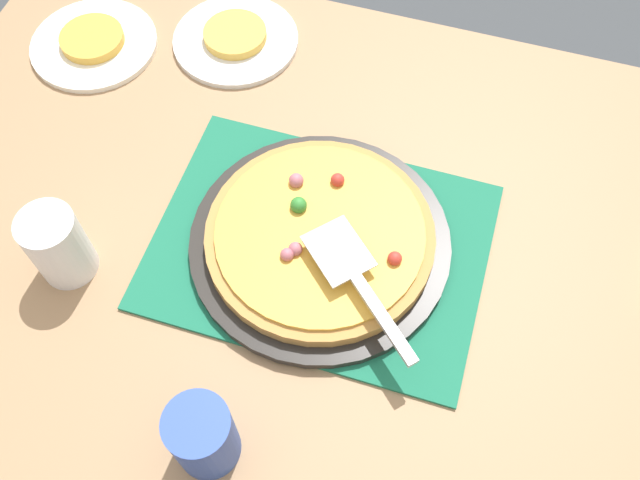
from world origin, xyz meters
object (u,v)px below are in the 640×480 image
at_px(pizza, 320,235).
at_px(pizza_server, 357,278).
at_px(plate_far_right, 236,40).
at_px(cup_far, 58,245).
at_px(served_slice_right, 235,34).
at_px(plate_near_left, 94,44).
at_px(served_slice_left, 92,39).
at_px(pizza_pan, 320,242).
at_px(cup_near, 203,436).

distance_m(pizza, pizza_server, 0.10).
distance_m(plate_far_right, cup_far, 0.50).
bearing_deg(served_slice_right, plate_near_left, 19.51).
distance_m(plate_near_left, served_slice_left, 0.01).
distance_m(pizza_pan, pizza_server, 0.11).
xyz_separation_m(pizza_pan, served_slice_right, (0.26, -0.35, 0.01)).
xyz_separation_m(pizza, pizza_server, (-0.07, 0.07, 0.03)).
xyz_separation_m(pizza_pan, plate_far_right, (0.26, -0.35, -0.01)).
height_order(pizza, served_slice_right, pizza).
xyz_separation_m(plate_far_right, cup_far, (0.07, 0.49, 0.06)).
relative_size(served_slice_right, cup_near, 0.92).
bearing_deg(served_slice_right, cup_far, 81.65).
distance_m(pizza, served_slice_right, 0.44).
xyz_separation_m(pizza_pan, served_slice_left, (0.50, -0.27, 0.01)).
bearing_deg(pizza, plate_far_right, -53.12).
height_order(pizza_pan, cup_far, cup_far).
relative_size(plate_far_right, cup_far, 1.83).
height_order(served_slice_left, pizza_server, pizza_server).
bearing_deg(served_slice_right, pizza_server, 128.70).
distance_m(plate_far_right, cup_near, 0.71).
relative_size(served_slice_right, cup_far, 0.92).
bearing_deg(pizza, plate_near_left, -28.35).
distance_m(pizza, plate_far_right, 0.44).
bearing_deg(plate_far_right, cup_far, 81.65).
height_order(plate_near_left, plate_far_right, same).
distance_m(plate_near_left, plate_far_right, 0.25).
height_order(served_slice_left, served_slice_right, same).
relative_size(pizza_pan, cup_far, 3.17).
bearing_deg(plate_far_right, served_slice_right, 0.00).
xyz_separation_m(pizza, served_slice_left, (0.50, -0.27, -0.02)).
relative_size(pizza, cup_far, 2.75).
height_order(pizza_pan, served_slice_right, served_slice_right).
bearing_deg(pizza, pizza_pan, 113.48).
relative_size(plate_far_right, served_slice_right, 2.00).
distance_m(served_slice_left, pizza_server, 0.66).
xyz_separation_m(plate_near_left, cup_far, (-0.16, 0.40, 0.06)).
height_order(pizza, plate_near_left, pizza).
height_order(pizza, plate_far_right, pizza).
bearing_deg(plate_near_left, pizza_pan, 151.63).
bearing_deg(pizza_pan, plate_far_right, -53.13).
bearing_deg(served_slice_left, plate_near_left, 0.00).
relative_size(plate_far_right, pizza_server, 1.11).
bearing_deg(pizza_server, pizza, -43.11).
xyz_separation_m(pizza_pan, cup_near, (0.05, 0.32, 0.05)).
xyz_separation_m(served_slice_right, pizza_server, (-0.34, 0.42, 0.05)).
xyz_separation_m(pizza, cup_far, (0.34, 0.14, 0.03)).
bearing_deg(served_slice_left, served_slice_right, -160.49).
distance_m(pizza, served_slice_left, 0.57).
relative_size(pizza_pan, cup_near, 3.17).
distance_m(served_slice_left, cup_near, 0.74).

